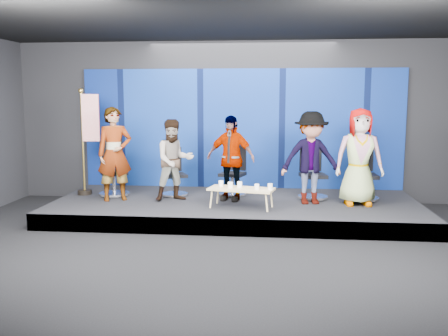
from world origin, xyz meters
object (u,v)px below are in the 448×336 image
Objects in this scene: panelist_d at (311,158)px; mug_b at (230,185)px; panelist_c at (231,158)px; coffee_table at (241,190)px; mug_a at (221,183)px; chair_d at (312,181)px; mug_d at (257,187)px; panelist_b at (174,160)px; mug_c at (240,184)px; panelist_e at (359,157)px; chair_e at (363,181)px; panelist_a at (115,154)px; flag_stand at (88,139)px; chair_c at (233,179)px; mug_e at (270,186)px; chair_b at (174,180)px; chair_a at (113,177)px.

panelist_d is 16.03× the size of mug_b.
panelist_c is 1.32× the size of coffee_table.
panelist_c is 0.64m from mug_a.
panelist_c is 1.54× the size of chair_d.
mug_d is (0.67, -0.29, -0.00)m from mug_a.
chair_d is 10.41× the size of mug_a.
panelist_b is 0.91× the size of panelist_d.
panelist_e is at bearing 10.44° from mug_c.
panelist_d is 1.44m from mug_c.
chair_e is at bearing 20.89° from mug_b.
coffee_table is (2.48, -0.43, -0.57)m from panelist_a.
panelist_d reaches higher than chair_e.
chair_d is 1.09m from panelist_e.
panelist_e is 17.83× the size of mug_d.
panelist_b is at bearing 155.37° from mug_b.
mug_d is (0.54, -0.77, -0.41)m from panelist_c.
mug_d is at bearing -39.14° from panelist_c.
panelist_e is 5.36m from flag_stand.
panelist_b is at bearing -133.90° from chair_c.
chair_d reaches higher than mug_d.
panelist_e is 1.44× the size of coffee_table.
mug_b is at bearing -179.09° from coffee_table.
coffee_table is at bearing -22.90° from flag_stand.
mug_e is (3.00, -0.50, -0.49)m from panelist_a.
chair_c is 1.16m from mug_b.
chair_c is at bearing 121.92° from mug_e.
mug_c is 3.34m from flag_stand.
panelist_a is at bearing 178.38° from chair_d.
mug_b reaches higher than mug_a.
mug_b is at bearing 166.85° from mug_d.
mug_d is at bearing -143.78° from chair_d.
mug_d is at bearing -51.78° from chair_c.
mug_e is (0.72, -0.06, -0.00)m from mug_b.
panelist_c is 0.92× the size of panelist_e.
coffee_table is at bearing 157.73° from mug_d.
panelist_b is 2.75m from chair_d.
panelist_a is 1.01× the size of panelist_e.
chair_d reaches higher than coffee_table.
flag_stand is (-4.45, 0.43, 0.28)m from panelist_d.
panelist_d is at bearing 9.71° from panelist_c.
coffee_table is at bearing -52.82° from panelist_c.
panelist_d is 1.25m from chair_e.
panelist_e is at bearing -34.10° from chair_b.
panelist_c reaches higher than chair_c.
panelist_a reaches higher than chair_a.
chair_b reaches higher than mug_c.
chair_d is at bearing -25.50° from chair_a.
chair_a is 0.62× the size of panelist_a.
mug_b is at bearing -157.23° from chair_d.
panelist_d reaches higher than chair_c.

